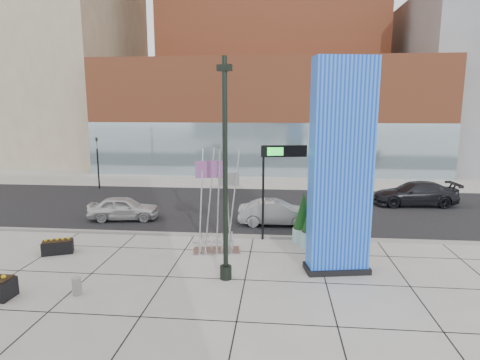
# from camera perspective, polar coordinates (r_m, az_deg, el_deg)

# --- Properties ---
(ground) EXTENTS (160.00, 160.00, 0.00)m
(ground) POSITION_cam_1_polar(r_m,az_deg,el_deg) (16.50, -2.54, -12.46)
(ground) COLOR #9E9991
(ground) RESTS_ON ground
(street_asphalt) EXTENTS (80.00, 12.00, 0.02)m
(street_asphalt) POSITION_cam_1_polar(r_m,az_deg,el_deg) (25.96, 0.55, -3.93)
(street_asphalt) COLOR black
(street_asphalt) RESTS_ON ground
(curb_edge) EXTENTS (80.00, 0.30, 0.12)m
(curb_edge) POSITION_cam_1_polar(r_m,az_deg,el_deg) (20.20, -0.94, -7.95)
(curb_edge) COLOR gray
(curb_edge) RESTS_ON ground
(tower_podium) EXTENTS (34.00, 10.00, 11.00)m
(tower_podium) POSITION_cam_1_polar(r_m,az_deg,el_deg) (42.10, 3.97, 9.04)
(tower_podium) COLOR #AD5532
(tower_podium) RESTS_ON ground
(tower_glass_front) EXTENTS (34.00, 0.60, 5.00)m
(tower_glass_front) POSITION_cam_1_polar(r_m,az_deg,el_deg) (37.49, 3.71, 4.31)
(tower_glass_front) COLOR #8CA5B2
(tower_glass_front) RESTS_ON ground
(building_beige_left) EXTENTS (18.00, 20.00, 34.00)m
(building_beige_left) POSITION_cam_1_polar(r_m,az_deg,el_deg) (57.57, -25.52, 19.94)
(building_beige_left) COLOR gray
(building_beige_left) RESTS_ON ground
(blue_pylon) EXTENTS (2.62, 1.52, 8.20)m
(blue_pylon) POSITION_cam_1_polar(r_m,az_deg,el_deg) (15.63, 14.11, 1.09)
(blue_pylon) COLOR #0D34CC
(blue_pylon) RESTS_ON ground
(lamp_post) EXTENTS (0.55, 0.45, 8.13)m
(lamp_post) POSITION_cam_1_polar(r_m,az_deg,el_deg) (14.57, -2.11, -1.81)
(lamp_post) COLOR black
(lamp_post) RESTS_ON ground
(public_art_sculpture) EXTENTS (2.20, 1.36, 4.67)m
(public_art_sculpture) POSITION_cam_1_polar(r_m,az_deg,el_deg) (17.94, -3.33, -6.43)
(public_art_sculpture) COLOR #BABDBF
(public_art_sculpture) RESTS_ON ground
(concrete_bollard) EXTENTS (0.32, 0.32, 0.62)m
(concrete_bollard) POSITION_cam_1_polar(r_m,az_deg,el_deg) (15.36, -22.18, -13.79)
(concrete_bollard) COLOR gray
(concrete_bollard) RESTS_ON ground
(overhead_street_sign) EXTENTS (2.17, 0.55, 4.61)m
(overhead_street_sign) POSITION_cam_1_polar(r_m,az_deg,el_deg) (19.02, 5.72, 2.92)
(overhead_street_sign) COLOR black
(overhead_street_sign) RESTS_ON ground
(round_planter_east) EXTENTS (1.12, 1.12, 2.80)m
(round_planter_east) POSITION_cam_1_polar(r_m,az_deg,el_deg) (19.55, 13.88, -5.00)
(round_planter_east) COLOR #93C6C5
(round_planter_east) RESTS_ON ground
(round_planter_mid) EXTENTS (0.98, 0.98, 2.46)m
(round_planter_mid) POSITION_cam_1_polar(r_m,az_deg,el_deg) (19.42, 8.97, -5.42)
(round_planter_mid) COLOR #93C6C5
(round_planter_mid) RESTS_ON ground
(round_planter_west) EXTENTS (1.08, 1.08, 2.70)m
(round_planter_west) POSITION_cam_1_polar(r_m,az_deg,el_deg) (18.74, 10.34, -5.68)
(round_planter_west) COLOR #93C6C5
(round_planter_west) RESTS_ON ground
(box_planter_north) EXTENTS (1.43, 1.09, 0.70)m
(box_planter_north) POSITION_cam_1_polar(r_m,az_deg,el_deg) (19.71, -24.50, -8.57)
(box_planter_north) COLOR black
(box_planter_north) RESTS_ON ground
(car_white_west) EXTENTS (4.11, 2.10, 1.34)m
(car_white_west) POSITION_cam_1_polar(r_m,az_deg,el_deg) (24.00, -16.22, -3.90)
(car_white_west) COLOR silver
(car_white_west) RESTS_ON ground
(car_silver_mid) EXTENTS (4.18, 1.58, 1.36)m
(car_silver_mid) POSITION_cam_1_polar(r_m,az_deg,el_deg) (22.13, 5.17, -4.68)
(car_silver_mid) COLOR #9B9EA3
(car_silver_mid) RESTS_ON ground
(car_dark_east) EXTENTS (5.50, 2.54, 1.56)m
(car_dark_east) POSITION_cam_1_polar(r_m,az_deg,el_deg) (28.81, 23.60, -1.81)
(car_dark_east) COLOR black
(car_dark_east) RESTS_ON ground
(traffic_signal) EXTENTS (0.15, 0.18, 4.10)m
(traffic_signal) POSITION_cam_1_polar(r_m,az_deg,el_deg) (33.49, -19.58, 2.68)
(traffic_signal) COLOR black
(traffic_signal) RESTS_ON ground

